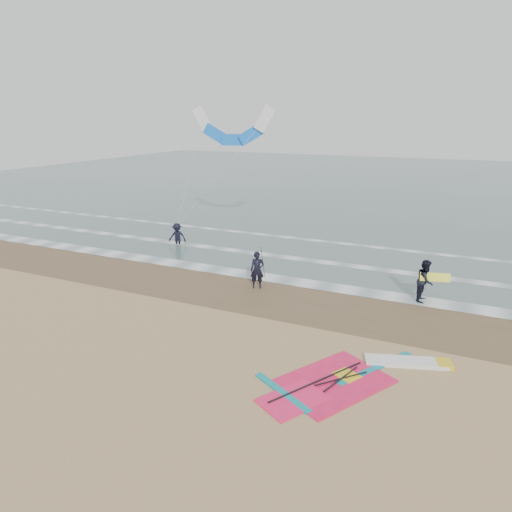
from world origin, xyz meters
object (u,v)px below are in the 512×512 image
at_px(windsurf_rig, 355,377).
at_px(surf_kite, 233,130).
at_px(person_walking, 425,281).
at_px(person_standing, 257,270).
at_px(person_wading, 177,232).

height_order(windsurf_rig, surf_kite, surf_kite).
xyz_separation_m(windsurf_rig, person_walking, (1.40, 7.80, 0.94)).
xyz_separation_m(person_walking, surf_kite, (-13.37, 6.96, 6.34)).
bearing_deg(surf_kite, person_standing, -56.47).
relative_size(person_standing, person_wading, 1.02).
distance_m(person_standing, person_walking, 7.84).
height_order(windsurf_rig, person_standing, person_standing).
bearing_deg(surf_kite, person_walking, -27.49).
distance_m(windsurf_rig, person_walking, 7.98).
height_order(windsurf_rig, person_wading, person_wading).
height_order(person_standing, surf_kite, surf_kite).
bearing_deg(person_wading, person_standing, -47.36).
relative_size(person_walking, surf_kite, 0.26).
distance_m(person_walking, person_wading, 16.09).
relative_size(person_standing, surf_kite, 0.24).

